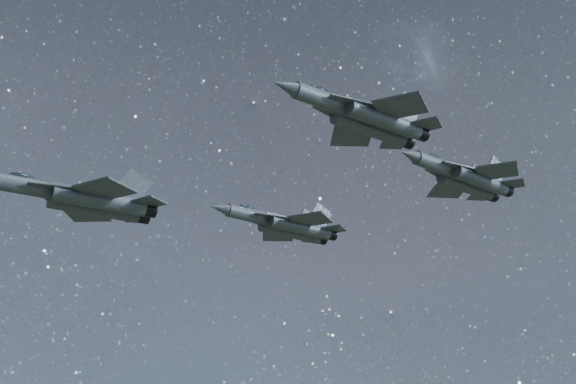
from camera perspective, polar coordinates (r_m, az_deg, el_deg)
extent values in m
cylinder|color=#343B41|center=(70.57, -20.65, 0.34)|extent=(8.35, 3.47, 1.72)
ellipsoid|color=black|center=(70.74, -21.61, 1.16)|extent=(2.82, 1.71, 0.85)
cube|color=#343B41|center=(71.41, -16.15, -0.57)|extent=(9.20, 3.60, 1.44)
cylinder|color=#343B41|center=(70.31, -15.63, -0.71)|extent=(9.43, 3.72, 1.72)
cylinder|color=#343B41|center=(72.33, -16.07, -1.28)|extent=(9.43, 3.72, 1.72)
cylinder|color=black|center=(71.49, -11.71, -1.46)|extent=(1.75, 1.87, 1.59)
cylinder|color=black|center=(73.48, -12.24, -2.00)|extent=(1.75, 1.87, 1.59)
cube|color=#343B41|center=(69.40, -18.85, 0.35)|extent=(5.78, 1.38, 0.13)
cube|color=#343B41|center=(72.14, -19.32, -0.46)|extent=(5.75, 3.42, 0.13)
cube|color=#343B41|center=(67.94, -15.23, 0.22)|extent=(6.32, 6.33, 0.22)
cube|color=#343B41|center=(74.80, -16.71, -1.73)|extent=(5.53, 5.87, 0.22)
cube|color=#343B41|center=(70.16, -11.67, -0.86)|extent=(3.74, 3.75, 0.17)
cube|color=#343B41|center=(74.74, -12.88, -2.12)|extent=(3.25, 3.39, 0.17)
cube|color=#343B41|center=(71.54, -12.93, 0.45)|extent=(3.84, 0.71, 3.93)
cube|color=#343B41|center=(74.01, -13.55, -0.29)|extent=(3.72, 1.31, 3.93)
cylinder|color=#343B41|center=(79.55, -2.76, -2.07)|extent=(7.60, 3.81, 1.58)
cone|color=#343B41|center=(77.30, -5.82, -1.36)|extent=(2.74, 2.10, 1.42)
ellipsoid|color=black|center=(79.24, -3.49, -1.39)|extent=(2.62, 1.75, 0.78)
cube|color=#343B41|center=(82.23, 0.36, -2.83)|extent=(8.35, 4.00, 1.31)
cylinder|color=#343B41|center=(81.52, 1.00, -2.99)|extent=(8.57, 4.12, 1.58)
cylinder|color=#343B41|center=(83.08, 0.20, -3.38)|extent=(8.57, 4.12, 1.58)
cylinder|color=black|center=(84.14, 3.59, -3.58)|extent=(1.70, 1.79, 1.46)
cylinder|color=black|center=(85.66, 2.77, -3.95)|extent=(1.70, 1.79, 1.46)
cube|color=#343B41|center=(79.34, -1.12, -2.13)|extent=(5.35, 1.74, 0.12)
cube|color=#343B41|center=(81.50, -2.18, -2.69)|extent=(5.14, 3.52, 0.12)
cube|color=#343B41|center=(79.62, 1.89, -2.34)|extent=(5.80, 5.74, 0.20)
cube|color=#343B41|center=(84.94, -0.85, -3.67)|extent=(4.78, 5.15, 0.20)
cube|color=#343B41|center=(83.00, 3.92, -3.15)|extent=(3.43, 3.42, 0.15)
cube|color=#343B41|center=(86.49, 2.02, -4.01)|extent=(2.80, 2.96, 0.15)
cube|color=#343B41|center=(83.61, 2.73, -2.08)|extent=(3.47, 0.97, 3.60)
cube|color=#343B41|center=(85.52, 1.72, -2.57)|extent=(3.30, 1.50, 3.60)
cylinder|color=#343B41|center=(55.31, 3.51, 7.60)|extent=(6.86, 3.46, 1.42)
cone|color=#343B41|center=(53.08, -0.27, 8.96)|extent=(2.48, 1.90, 1.28)
ellipsoid|color=black|center=(55.08, 2.59, 8.55)|extent=(2.36, 1.59, 0.70)
cube|color=#343B41|center=(57.99, 7.25, 6.18)|extent=(7.54, 3.63, 1.19)
cylinder|color=#343B41|center=(57.42, 8.15, 6.07)|extent=(7.73, 3.74, 1.42)
cylinder|color=#343B41|center=(58.60, 6.95, 5.38)|extent=(7.73, 3.74, 1.42)
cylinder|color=black|center=(60.07, 11.13, 4.93)|extent=(1.54, 1.62, 1.31)
cylinder|color=black|center=(61.20, 9.92, 4.29)|extent=(1.54, 1.62, 1.31)
cube|color=#343B41|center=(55.35, 5.66, 7.52)|extent=(4.84, 1.59, 0.11)
cube|color=#343B41|center=(56.99, 4.07, 6.52)|extent=(4.64, 3.19, 0.11)
cube|color=#343B41|center=(56.03, 9.51, 7.15)|extent=(5.24, 5.18, 0.18)
cube|color=#343B41|center=(60.04, 5.43, 4.79)|extent=(4.31, 4.64, 0.18)
cube|color=#343B41|center=(59.20, 11.68, 5.60)|extent=(3.10, 3.09, 0.14)
cube|color=#343B41|center=(61.80, 8.91, 4.13)|extent=(2.52, 2.66, 0.14)
cube|color=#343B41|center=(59.75, 10.10, 6.89)|extent=(3.13, 0.88, 3.25)
cube|color=#343B41|center=(61.17, 8.61, 6.05)|extent=(2.98, 1.37, 3.25)
cylinder|color=#343B41|center=(67.64, 12.72, 2.13)|extent=(6.75, 3.74, 1.41)
cone|color=#343B41|center=(64.60, 10.22, 3.14)|extent=(2.48, 1.97, 1.27)
ellipsoid|color=black|center=(67.15, 12.07, 2.90)|extent=(2.35, 1.67, 0.70)
cube|color=#343B41|center=(71.06, 15.19, 1.11)|extent=(7.41, 3.95, 1.18)
cylinder|color=#343B41|center=(70.69, 15.97, 0.96)|extent=(7.60, 4.07, 1.41)
cylinder|color=#343B41|center=(71.66, 14.83, 0.51)|extent=(7.60, 4.07, 1.41)
cylinder|color=black|center=(73.88, 17.93, 0.17)|extent=(1.57, 1.64, 1.30)
cylinder|color=black|center=(74.82, 16.82, -0.26)|extent=(1.57, 1.64, 1.30)
cube|color=#343B41|center=(68.09, 14.40, 2.03)|extent=(4.81, 1.82, 0.11)
cube|color=#343B41|center=(69.45, 12.84, 1.37)|extent=(4.51, 3.35, 0.11)
cube|color=#343B41|center=(69.49, 17.28, 1.70)|extent=(5.17, 5.08, 0.18)
cube|color=#343B41|center=(72.81, 13.40, 0.15)|extent=(4.10, 4.46, 0.18)
cube|color=#343B41|center=(73.08, 18.49, 0.65)|extent=(3.07, 3.04, 0.14)
cube|color=#343B41|center=(75.23, 15.92, -0.34)|extent=(2.40, 2.55, 0.14)
cube|color=#343B41|center=(73.23, 17.22, 1.75)|extent=(3.06, 1.04, 3.22)
cube|color=#343B41|center=(74.41, 15.82, 1.19)|extent=(2.89, 1.51, 3.22)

